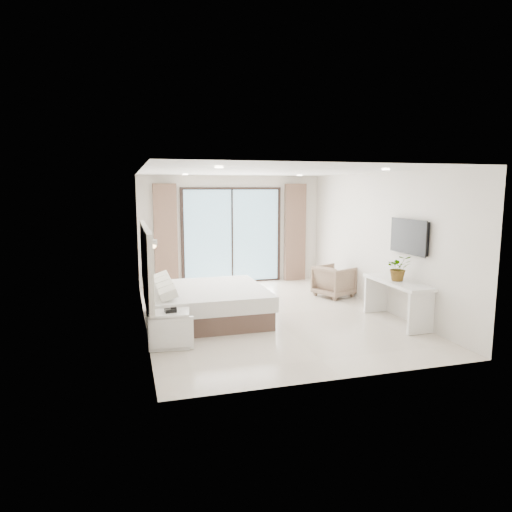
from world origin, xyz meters
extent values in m
plane|color=beige|center=(0.00, 0.00, 0.00)|extent=(6.20, 6.20, 0.00)
cube|color=silver|center=(0.00, 3.10, 1.35)|extent=(4.60, 0.02, 2.70)
cube|color=silver|center=(0.00, -3.10, 1.35)|extent=(4.60, 0.02, 2.70)
cube|color=silver|center=(-2.30, 0.00, 1.35)|extent=(0.02, 6.20, 2.70)
cube|color=silver|center=(2.30, 0.00, 1.35)|extent=(0.02, 6.20, 2.70)
cube|color=white|center=(0.00, 0.00, 2.70)|extent=(4.60, 6.20, 0.02)
cube|color=white|center=(-2.25, -0.04, 1.15)|extent=(0.08, 3.00, 1.20)
cube|color=black|center=(2.25, -1.13, 1.55)|extent=(0.06, 1.00, 0.58)
cube|color=black|center=(2.21, -1.13, 1.55)|extent=(0.02, 1.04, 0.62)
cube|color=black|center=(0.00, 3.07, 1.20)|extent=(2.56, 0.04, 2.42)
cube|color=#81B5CF|center=(0.00, 3.04, 1.20)|extent=(2.40, 0.01, 2.30)
cube|color=brown|center=(-1.65, 2.96, 1.25)|extent=(0.55, 0.14, 2.50)
cube|color=brown|center=(1.65, 2.96, 1.25)|extent=(0.55, 0.14, 2.50)
cylinder|color=white|center=(-1.30, -1.80, 2.68)|extent=(0.12, 0.12, 0.02)
cylinder|color=white|center=(1.30, -1.80, 2.68)|extent=(0.12, 0.12, 0.02)
cylinder|color=white|center=(-1.30, 1.80, 2.68)|extent=(0.12, 0.12, 0.02)
cylinder|color=white|center=(1.30, 1.80, 2.68)|extent=(0.12, 0.12, 0.02)
cube|color=brown|center=(-1.22, -0.04, 0.16)|extent=(2.05, 1.95, 0.33)
cube|color=silver|center=(-1.22, -0.04, 0.46)|extent=(2.13, 2.03, 0.27)
cube|color=white|center=(-1.95, -0.71, 0.66)|extent=(0.28, 0.41, 0.14)
cube|color=white|center=(-1.95, -0.27, 0.66)|extent=(0.28, 0.41, 0.14)
cube|color=white|center=(-1.95, 0.18, 0.66)|extent=(0.28, 0.41, 0.14)
cube|color=white|center=(-1.95, 0.62, 0.66)|extent=(0.28, 0.41, 0.14)
cube|color=white|center=(-1.99, -1.27, 0.52)|extent=(0.66, 0.57, 0.05)
cube|color=white|center=(-1.99, -1.27, 0.03)|extent=(0.66, 0.57, 0.05)
cube|color=white|center=(-1.99, -1.49, 0.27)|extent=(0.60, 0.14, 0.49)
cube|color=white|center=(-1.99, -1.05, 0.27)|extent=(0.60, 0.14, 0.49)
cube|color=black|center=(-1.97, -1.32, 0.58)|extent=(0.18, 0.15, 0.06)
cube|color=white|center=(2.04, -1.13, 0.74)|extent=(0.49, 1.57, 0.06)
cube|color=white|center=(2.04, -1.84, 0.35)|extent=(0.47, 0.06, 0.71)
cube|color=white|center=(2.04, -0.43, 0.35)|extent=(0.47, 0.06, 0.71)
imported|color=#33662D|center=(2.04, -1.15, 0.95)|extent=(0.55, 0.58, 0.36)
imported|color=#917B5F|center=(1.85, 1.00, 0.38)|extent=(0.92, 0.95, 0.76)
camera|label=1|loc=(-2.57, -8.07, 2.40)|focal=32.00mm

